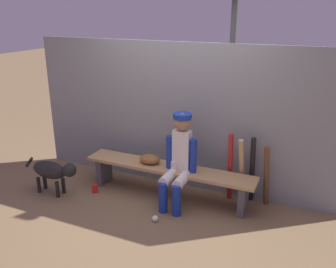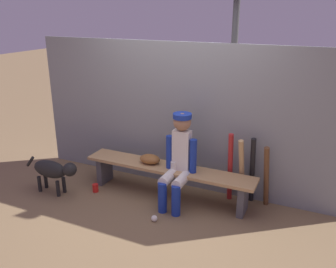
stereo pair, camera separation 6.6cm
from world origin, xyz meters
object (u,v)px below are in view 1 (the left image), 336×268
(bat_aluminum_red, at_px, (230,167))
(cup_on_bench, at_px, (174,166))
(bat_aluminum_black, at_px, (252,170))
(cup_on_ground, at_px, (95,188))
(player_seated, at_px, (179,158))
(dog, at_px, (53,171))
(bat_wood_tan, at_px, (242,171))
(baseball, at_px, (155,218))
(bat_wood_dark, at_px, (266,176))
(baseball_glove, at_px, (150,159))
(dugout_bench, at_px, (168,173))

(bat_aluminum_red, distance_m, cup_on_bench, 0.72)
(bat_aluminum_black, distance_m, cup_on_ground, 2.11)
(player_seated, height_order, dog, player_seated)
(player_seated, bearing_deg, bat_wood_tan, 25.49)
(cup_on_ground, bearing_deg, baseball, -16.23)
(bat_aluminum_red, bearing_deg, bat_wood_tan, -3.72)
(bat_wood_dark, height_order, dog, bat_wood_dark)
(bat_aluminum_black, bearing_deg, dog, -160.74)
(bat_wood_dark, bearing_deg, bat_aluminum_black, 166.27)
(bat_aluminum_red, distance_m, baseball, 1.16)
(player_seated, relative_size, cup_on_bench, 10.68)
(baseball_glove, relative_size, bat_wood_tan, 0.31)
(player_seated, distance_m, baseball, 0.79)
(player_seated, bearing_deg, bat_aluminum_red, 31.90)
(player_seated, height_order, bat_aluminum_black, player_seated)
(dugout_bench, relative_size, bat_aluminum_black, 2.57)
(bat_aluminum_black, distance_m, dog, 2.61)
(bat_wood_tan, relative_size, bat_aluminum_black, 1.00)
(player_seated, bearing_deg, cup_on_bench, 148.59)
(dugout_bench, height_order, bat_aluminum_red, bat_aluminum_red)
(bat_wood_tan, height_order, cup_on_ground, bat_wood_tan)
(baseball_glove, xyz_separation_m, cup_on_bench, (0.37, -0.05, -0.01))
(bat_wood_dark, distance_m, baseball, 1.46)
(baseball, relative_size, dog, 0.09)
(baseball_glove, distance_m, cup_on_bench, 0.37)
(bat_wood_tan, xyz_separation_m, bat_wood_dark, (0.30, 0.02, -0.03))
(bat_wood_dark, xyz_separation_m, dog, (-2.65, -0.81, -0.08))
(baseball, bearing_deg, bat_wood_tan, 46.62)
(bat_aluminum_red, height_order, baseball, bat_aluminum_red)
(baseball, height_order, cup_on_bench, cup_on_bench)
(bat_wood_dark, bearing_deg, baseball_glove, -170.12)
(dugout_bench, bearing_deg, cup_on_bench, -26.86)
(bat_wood_tan, height_order, baseball, bat_wood_tan)
(player_seated, bearing_deg, bat_aluminum_black, 26.03)
(cup_on_ground, bearing_deg, dugout_bench, 17.82)
(bat_aluminum_red, bearing_deg, bat_wood_dark, 1.30)
(cup_on_bench, distance_m, dog, 1.62)
(dugout_bench, bearing_deg, bat_wood_dark, 11.98)
(baseball_glove, bearing_deg, cup_on_ground, -156.00)
(player_seated, height_order, cup_on_bench, player_seated)
(bat_wood_tan, relative_size, cup_on_ground, 8.13)
(bat_aluminum_black, relative_size, dog, 1.06)
(baseball_glove, xyz_separation_m, bat_aluminum_red, (1.02, 0.25, -0.03))
(bat_aluminum_red, distance_m, bat_aluminum_black, 0.28)
(dugout_bench, xyz_separation_m, cup_on_bench, (0.10, -0.05, 0.15))
(player_seated, height_order, cup_on_ground, player_seated)
(bat_aluminum_black, distance_m, cup_on_bench, 0.99)
(dugout_bench, xyz_separation_m, bat_aluminum_black, (1.03, 0.30, 0.11))
(dugout_bench, height_order, bat_aluminum_black, bat_aluminum_black)
(bat_aluminum_black, bearing_deg, baseball_glove, -166.82)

